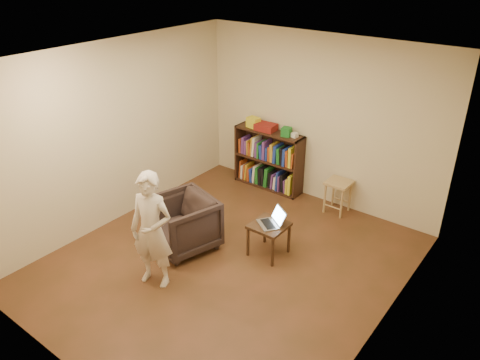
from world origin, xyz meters
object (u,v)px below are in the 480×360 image
Objects in this scene: bookshelf at (269,162)px; person at (152,230)px; stool at (338,187)px; armchair at (183,223)px; side_table at (269,229)px; laptop at (273,221)px.

person reaches higher than bookshelf.
bookshelf reaches higher than stool.
stool is 2.43m from armchair.
bookshelf reaches higher than side_table.
bookshelf is at bearing 177.20° from stool.
stool is (1.31, -0.06, -0.03)m from bookshelf.
armchair is at bearing -116.45° from laptop.
armchair is at bearing 91.80° from person.
side_table is 1.55m from person.
person is at bearing -108.80° from stool.
side_table is at bearing 45.54° from armchair.
armchair is at bearing -150.79° from side_table.
side_table is at bearing -55.65° from bookshelf.
bookshelf is 1.95m from laptop.
bookshelf is at bearing 80.36° from person.
stool is at bearing 82.30° from side_table.
stool is 1.13× the size of side_table.
stool is at bearing 54.88° from person.
bookshelf is 2.63× the size of side_table.
bookshelf is at bearing 159.44° from laptop.
laptop is at bearing 46.07° from armchair.
laptop is at bearing 42.94° from person.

